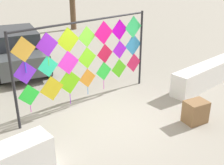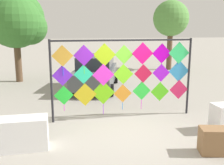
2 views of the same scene
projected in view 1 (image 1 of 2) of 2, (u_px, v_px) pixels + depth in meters
ground at (117, 120)px, 7.50m from camera, size 120.00×120.00×0.00m
plaza_ledge_right at (217, 70)px, 9.90m from camera, size 4.69×0.58×0.77m
kite_display_rack at (88, 54)px, 7.84m from camera, size 4.48×0.12×2.52m
parked_car at (18, 49)px, 10.89m from camera, size 2.77×4.30×1.55m
cardboard_box_large at (195, 112)px, 7.28m from camera, size 0.67×0.57×0.60m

